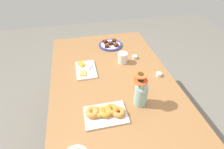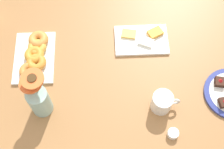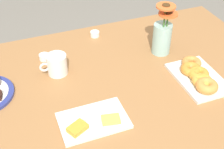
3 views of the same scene
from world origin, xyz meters
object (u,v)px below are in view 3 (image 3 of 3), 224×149
object	(u,v)px
jam_cup_berry	(95,34)
croissant_platter	(198,76)
flower_vase	(162,36)
jam_cup_honey	(44,57)
cheese_platter	(93,121)
coffee_mug	(57,64)
dining_table	(112,96)

from	to	relation	value
jam_cup_berry	croissant_platter	bearing A→B (deg)	120.77
jam_cup_berry	flower_vase	xyz separation A→B (m)	(-0.26, 0.26, 0.08)
croissant_platter	jam_cup_honey	size ratio (longest dim) A/B	5.83
cheese_platter	jam_cup_berry	distance (m)	0.63
jam_cup_honey	flower_vase	size ratio (longest dim) A/B	0.18
jam_cup_honey	flower_vase	xyz separation A→B (m)	(-0.56, 0.15, 0.08)
croissant_platter	flower_vase	xyz separation A→B (m)	(0.05, -0.26, 0.07)
jam_cup_honey	flower_vase	bearing A→B (deg)	165.35
croissant_platter	jam_cup_honey	world-z (taller)	croissant_platter
flower_vase	coffee_mug	bearing A→B (deg)	-1.69
croissant_platter	cheese_platter	bearing A→B (deg)	8.65
dining_table	coffee_mug	distance (m)	0.29
flower_vase	jam_cup_honey	bearing A→B (deg)	-14.65
croissant_platter	flower_vase	distance (m)	0.27
cheese_platter	jam_cup_honey	size ratio (longest dim) A/B	5.42
croissant_platter	jam_cup_berry	world-z (taller)	croissant_platter
cheese_platter	flower_vase	distance (m)	0.58
coffee_mug	jam_cup_honey	distance (m)	0.14
croissant_platter	jam_cup_berry	size ratio (longest dim) A/B	5.83
flower_vase	dining_table	bearing A→B (deg)	22.88
dining_table	coffee_mug	size ratio (longest dim) A/B	12.79
coffee_mug	jam_cup_berry	world-z (taller)	coffee_mug
coffee_mug	croissant_platter	distance (m)	0.63
dining_table	flower_vase	size ratio (longest dim) A/B	5.98
dining_table	coffee_mug	xyz separation A→B (m)	(0.21, -0.15, 0.13)
dining_table	cheese_platter	world-z (taller)	cheese_platter
coffee_mug	flower_vase	bearing A→B (deg)	178.31
croissant_platter	flower_vase	bearing A→B (deg)	-79.06
cheese_platter	croissant_platter	world-z (taller)	croissant_platter
jam_cup_berry	jam_cup_honey	bearing A→B (deg)	21.47
dining_table	jam_cup_honey	world-z (taller)	jam_cup_honey
jam_cup_honey	jam_cup_berry	size ratio (longest dim) A/B	1.00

